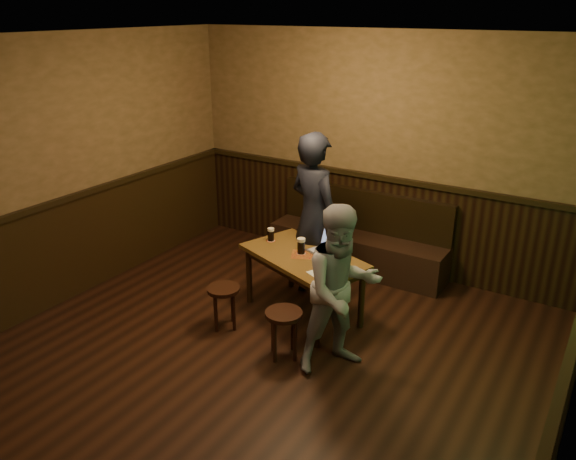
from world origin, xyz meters
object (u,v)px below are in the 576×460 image
Objects in this scene: bench at (358,244)px; person_grey at (342,290)px; laptop at (328,247)px; pint_right at (325,264)px; person_suit at (314,217)px; pint_left at (271,234)px; pub_table at (303,263)px; stool_left at (224,295)px; stool_right at (284,321)px; pint_mid at (301,246)px.

person_grey reaches higher than bench.
pint_right is at bearing -43.88° from laptop.
person_grey is (0.37, -0.39, 0.00)m from pint_right.
person_grey is (0.86, -1.05, -0.16)m from person_suit.
person_grey is (1.21, -0.74, 0.01)m from pint_left.
bench is at bearing 57.60° from person_grey.
person_grey reaches higher than laptop.
pint_right is at bearing -76.82° from bench.
pub_table is 3.46× the size of laptop.
person_suit is (0.42, 1.07, 0.57)m from stool_left.
stool_right is 1.11× the size of laptop.
person_grey is (0.77, -0.62, -0.00)m from pint_mid.
stool_right is (0.24, -0.75, -0.22)m from pub_table.
pub_table is at bearing 148.95° from pint_right.
pint_right is at bearing 24.66° from stool_left.
person_suit reaches higher than bench.
bench is 1.19× the size of person_suit.
person_suit is (0.36, 0.31, 0.17)m from pint_left.
stool_right is at bearing -8.56° from stool_left.
stool_left is 0.24× the size of person_suit.
bench reaches higher than pint_mid.
stool_left is at bearing 87.66° from person_suit.
pint_mid is (-0.03, 0.01, 0.17)m from pub_table.
pub_table is at bearing -90.00° from bench.
person_grey reaches higher than pint_right.
laptop is (0.67, 0.05, -0.01)m from pint_left.
stool_right reaches higher than stool_left.
pint_mid is (0.51, 0.65, 0.41)m from stool_left.
laptop reaches higher than pint_mid.
person_suit is (-0.12, 0.44, 0.33)m from pub_table.
stool_right is (0.24, -2.09, 0.06)m from bench.
stool_left is 1.34m from person_grey.
pint_left reaches higher than pub_table.
pub_table reaches higher than stool_left.
bench is at bearing 96.55° from stool_right.
stool_right is (0.78, -0.12, 0.02)m from stool_left.
person_suit is at bearing 101.78° from pint_mid.
bench is 2.13m from person_grey.
person_suit is at bearing -97.67° from bench.
stool_left is 0.79m from stool_right.
pint_right is (0.84, -0.35, 0.00)m from pint_left.
pub_table is 0.87m from stool_left.
bench is 1.52× the size of pub_table.
pint_left is at bearing -111.51° from bench.
bench reaches higher than stool_right.
laptop is at bearing 4.29° from pint_left.
pint_left is 0.10× the size of person_grey.
stool_right is 2.73× the size of pint_mid.
pub_table is (0.00, -1.34, 0.28)m from bench.
stool_right is 1.00m from laptop.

